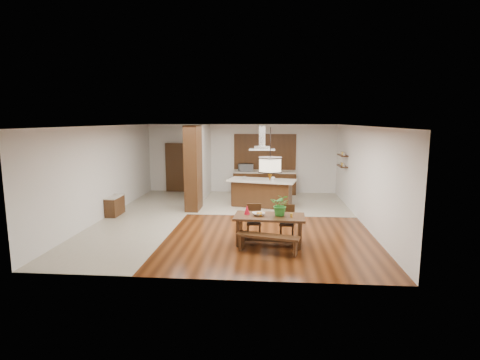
# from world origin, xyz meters

# --- Properties ---
(room_shell) EXTENTS (9.00, 9.04, 2.92)m
(room_shell) POSITION_xyz_m (0.00, 0.00, 2.06)
(room_shell) COLOR #3C1C0B
(room_shell) RESTS_ON ground
(tile_hallway) EXTENTS (2.50, 9.00, 0.01)m
(tile_hallway) POSITION_xyz_m (-2.75, 0.00, 0.01)
(tile_hallway) COLOR #B9B09A
(tile_hallway) RESTS_ON ground
(tile_kitchen) EXTENTS (5.50, 4.00, 0.01)m
(tile_kitchen) POSITION_xyz_m (1.25, 2.50, 0.01)
(tile_kitchen) COLOR #B9B09A
(tile_kitchen) RESTS_ON ground
(soffit_band) EXTENTS (8.00, 9.00, 0.02)m
(soffit_band) POSITION_xyz_m (0.00, 0.00, 2.88)
(soffit_band) COLOR #38170E
(soffit_band) RESTS_ON room_shell
(partition_pier) EXTENTS (0.45, 1.00, 2.90)m
(partition_pier) POSITION_xyz_m (-1.40, 1.20, 1.45)
(partition_pier) COLOR black
(partition_pier) RESTS_ON ground
(partition_stub) EXTENTS (0.18, 2.40, 2.90)m
(partition_stub) POSITION_xyz_m (-1.40, 3.30, 1.45)
(partition_stub) COLOR silver
(partition_stub) RESTS_ON ground
(hallway_console) EXTENTS (0.37, 0.88, 0.63)m
(hallway_console) POSITION_xyz_m (-3.81, 0.20, 0.32)
(hallway_console) COLOR black
(hallway_console) RESTS_ON ground
(hallway_doorway) EXTENTS (1.10, 0.20, 2.10)m
(hallway_doorway) POSITION_xyz_m (-2.70, 4.40, 1.05)
(hallway_doorway) COLOR black
(hallway_doorway) RESTS_ON ground
(rear_counter) EXTENTS (2.60, 0.62, 0.95)m
(rear_counter) POSITION_xyz_m (1.00, 4.20, 0.48)
(rear_counter) COLOR black
(rear_counter) RESTS_ON ground
(kitchen_window) EXTENTS (2.60, 0.08, 1.50)m
(kitchen_window) POSITION_xyz_m (1.00, 4.46, 1.75)
(kitchen_window) COLOR #A36231
(kitchen_window) RESTS_ON room_shell
(shelf_lower) EXTENTS (0.26, 0.90, 0.04)m
(shelf_lower) POSITION_xyz_m (3.87, 2.60, 1.40)
(shelf_lower) COLOR black
(shelf_lower) RESTS_ON room_shell
(shelf_upper) EXTENTS (0.26, 0.90, 0.04)m
(shelf_upper) POSITION_xyz_m (3.87, 2.60, 1.80)
(shelf_upper) COLOR black
(shelf_upper) RESTS_ON room_shell
(dining_table) EXTENTS (1.78, 0.95, 0.72)m
(dining_table) POSITION_xyz_m (1.21, -2.26, 0.53)
(dining_table) COLOR black
(dining_table) RESTS_ON ground
(dining_bench) EXTENTS (1.52, 0.69, 0.42)m
(dining_bench) POSITION_xyz_m (1.18, -2.88, 0.21)
(dining_bench) COLOR black
(dining_bench) RESTS_ON ground
(dining_chair_left) EXTENTS (0.41, 0.41, 0.87)m
(dining_chair_left) POSITION_xyz_m (0.81, -1.70, 0.43)
(dining_chair_left) COLOR black
(dining_chair_left) RESTS_ON ground
(dining_chair_right) EXTENTS (0.42, 0.42, 0.87)m
(dining_chair_right) POSITION_xyz_m (1.68, -1.75, 0.43)
(dining_chair_right) COLOR black
(dining_chair_right) RESTS_ON ground
(pendant_lantern) EXTENTS (0.64, 0.64, 1.31)m
(pendant_lantern) POSITION_xyz_m (1.21, -2.26, 2.25)
(pendant_lantern) COLOR beige
(pendant_lantern) RESTS_ON room_shell
(foliage_plant) EXTENTS (0.58, 0.54, 0.55)m
(foliage_plant) POSITION_xyz_m (1.49, -2.23, 1.00)
(foliage_plant) COLOR #2A7C29
(foliage_plant) RESTS_ON dining_table
(fruit_bowl) EXTENTS (0.40, 0.40, 0.07)m
(fruit_bowl) POSITION_xyz_m (0.94, -2.25, 0.76)
(fruit_bowl) COLOR beige
(fruit_bowl) RESTS_ON dining_table
(napkin_cone) EXTENTS (0.18, 0.18, 0.23)m
(napkin_cone) POSITION_xyz_m (0.65, -2.15, 0.84)
(napkin_cone) COLOR red
(napkin_cone) RESTS_ON dining_table
(gold_ornament) EXTENTS (0.08, 0.08, 0.10)m
(gold_ornament) POSITION_xyz_m (1.75, -2.35, 0.77)
(gold_ornament) COLOR gold
(gold_ornament) RESTS_ON dining_table
(kitchen_island) EXTENTS (2.54, 1.52, 0.98)m
(kitchen_island) POSITION_xyz_m (0.93, 1.86, 0.50)
(kitchen_island) COLOR black
(kitchen_island) RESTS_ON ground
(range_hood) EXTENTS (0.90, 0.55, 0.87)m
(range_hood) POSITION_xyz_m (0.93, 1.86, 2.46)
(range_hood) COLOR silver
(range_hood) RESTS_ON room_shell
(island_cup) EXTENTS (0.15, 0.15, 0.11)m
(island_cup) POSITION_xyz_m (1.33, 1.79, 1.03)
(island_cup) COLOR white
(island_cup) RESTS_ON kitchen_island
(microwave) EXTENTS (0.66, 0.56, 0.31)m
(microwave) POSITION_xyz_m (0.20, 4.19, 1.11)
(microwave) COLOR #B3B7BB
(microwave) RESTS_ON rear_counter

